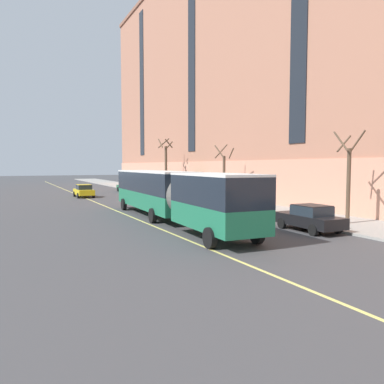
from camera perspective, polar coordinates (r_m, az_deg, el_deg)
name	(u,v)px	position (r m, az deg, el deg)	size (l,w,h in m)	color
ground_plane	(170,218)	(27.66, -3.35, -3.96)	(260.00, 260.00, 0.00)	#424244
sidewalk	(249,207)	(34.70, 8.71, -2.25)	(5.75, 160.00, 0.15)	#9E9B93
apartment_facade	(350,22)	(40.42, 22.93, 22.76)	(15.20, 110.00, 34.09)	#B2755B
city_bus	(171,193)	(25.54, -3.28, -0.08)	(3.60, 20.07, 3.45)	#1E704C
parked_car_darkgray_0	(160,192)	(43.36, -4.87, -0.03)	(2.03, 4.63, 1.56)	#4C4C51
parked_car_green_2	(127,187)	(55.78, -9.90, 0.83)	(2.06, 4.58, 1.56)	#23603D
parked_car_black_3	(310,218)	(23.08, 17.47, -3.78)	(2.12, 4.43, 1.56)	black
parked_car_darkgray_4	(192,198)	(35.68, 0.05, -0.89)	(2.06, 4.72, 1.56)	#4C4C51
parked_car_navy_6	(241,206)	(28.54, 7.44, -2.16)	(1.95, 4.68, 1.56)	navy
taxi_cab	(84,191)	(47.41, -16.16, 0.17)	(2.02, 4.30, 1.56)	yellow
street_tree_near_corner	(348,178)	(25.89, 22.71, 1.94)	(1.58, 1.55, 5.92)	brown
street_tree_mid_block	(224,174)	(37.71, 4.90, 2.75)	(1.83, 1.76, 5.89)	brown
street_tree_far_uptown	(166,165)	(51.36, -4.01, 4.17)	(1.73, 1.72, 7.50)	brown
fire_hydrant	(320,219)	(24.76, 18.91, -3.97)	(0.42, 0.24, 0.72)	red
lane_centerline	(127,215)	(29.66, -9.94, -3.47)	(0.16, 140.00, 0.01)	#E0D66B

